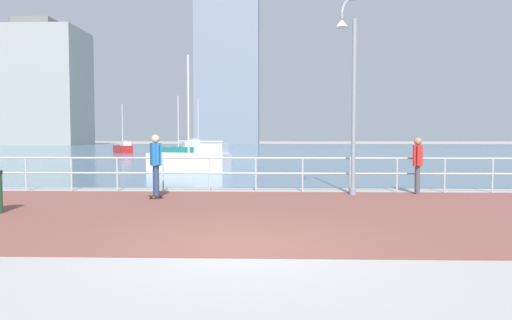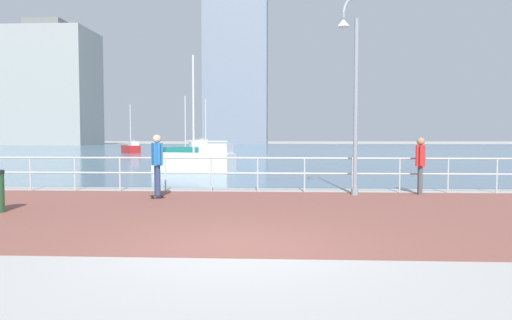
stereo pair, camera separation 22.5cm
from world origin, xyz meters
name	(u,v)px [view 1 (the left image)]	position (x,y,z in m)	size (l,w,h in m)	color
ground	(266,153)	(0.00, 40.00, 0.00)	(220.00, 220.00, 0.00)	#ADAAA5
brick_paving	(251,213)	(0.00, 3.10, 0.00)	(28.00, 7.59, 0.01)	brown
harbor_water	(266,149)	(0.00, 51.90, 0.00)	(180.00, 88.00, 0.00)	slate
waterfront_railing	(256,168)	(0.00, 6.90, 0.72)	(25.25, 0.06, 1.04)	#B2BCC1
lamppost	(350,86)	(2.67, 6.19, 3.07)	(0.69, 0.63, 5.55)	gray
skateboarder	(156,160)	(-2.62, 5.29, 1.03)	(0.41, 0.53, 1.71)	black
bystander	(418,161)	(4.69, 6.55, 0.96)	(0.31, 0.56, 1.63)	#4C4C51
sailboat_navy	(192,160)	(-3.37, 15.34, 0.53)	(4.16, 2.25, 5.58)	white
sailboat_teal	(123,148)	(-14.42, 39.35, 0.47)	(2.82, 3.52, 4.91)	#B21E1E
sailboat_yellow	(180,150)	(-7.16, 31.86, 0.48)	(3.71, 2.68, 5.07)	#197266
sailboat_blue	(198,147)	(-7.30, 42.38, 0.54)	(3.30, 4.02, 5.64)	gold
tower_steel	(228,40)	(-8.78, 95.25, 22.86)	(13.58, 11.08, 47.39)	slate
tower_glass	(37,87)	(-44.55, 81.48, 11.25)	(17.87, 11.70, 24.16)	#939993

